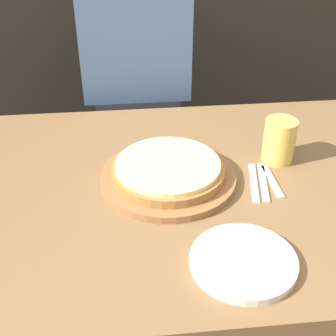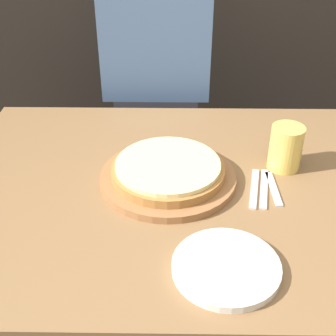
% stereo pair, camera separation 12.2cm
% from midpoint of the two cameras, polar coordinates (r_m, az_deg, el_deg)
% --- Properties ---
extents(dining_table, '(1.25, 0.92, 0.75)m').
position_cam_midpoint_polar(dining_table, '(1.48, 4.57, -14.20)').
color(dining_table, olive).
rests_on(dining_table, ground_plane).
extents(pizza_on_board, '(0.36, 0.36, 0.06)m').
position_cam_midpoint_polar(pizza_on_board, '(1.23, 2.84, -0.68)').
color(pizza_on_board, '#99663D').
rests_on(pizza_on_board, dining_table).
extents(beer_glass, '(0.09, 0.09, 0.12)m').
position_cam_midpoint_polar(beer_glass, '(1.32, 16.80, 2.52)').
color(beer_glass, '#E5C65B').
rests_on(beer_glass, dining_table).
extents(dinner_plate, '(0.23, 0.23, 0.02)m').
position_cam_midpoint_polar(dinner_plate, '(1.00, 10.66, -11.94)').
color(dinner_plate, silver).
rests_on(dinner_plate, dining_table).
extents(fork, '(0.05, 0.17, 0.00)m').
position_cam_midpoint_polar(fork, '(1.24, 13.27, -2.53)').
color(fork, silver).
rests_on(fork, dining_table).
extents(dinner_knife, '(0.05, 0.17, 0.00)m').
position_cam_midpoint_polar(dinner_knife, '(1.25, 14.39, -2.53)').
color(dinner_knife, silver).
rests_on(dinner_knife, dining_table).
extents(spoon, '(0.02, 0.15, 0.00)m').
position_cam_midpoint_polar(spoon, '(1.25, 15.50, -2.53)').
color(spoon, silver).
rests_on(spoon, dining_table).
extents(diner_person, '(0.38, 0.20, 1.35)m').
position_cam_midpoint_polar(diner_person, '(1.83, 0.55, 7.34)').
color(diner_person, '#33333D').
rests_on(diner_person, ground_plane).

